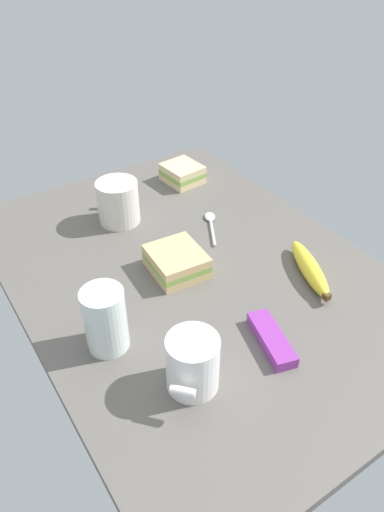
{
  "coord_description": "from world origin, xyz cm",
  "views": [
    {
      "loc": [
        58.98,
        -39.09,
        59.48
      ],
      "look_at": [
        0.0,
        0.0,
        5.0
      ],
      "focal_mm": 33.16,
      "sensor_mm": 36.0,
      "label": 1
    }
  ],
  "objects_px": {
    "sandwich_side": "(177,262)",
    "spoon": "(211,223)",
    "glass_of_milk": "(106,322)",
    "banana": "(310,268)",
    "sandwich_main": "(182,173)",
    "snack_bar": "(273,338)",
    "coffee_mug_milky": "(118,201)",
    "coffee_mug_black": "(193,363)"
  },
  "relations": [
    {
      "from": "glass_of_milk",
      "to": "spoon",
      "type": "height_order",
      "value": "glass_of_milk"
    },
    {
      "from": "sandwich_side",
      "to": "spoon",
      "type": "bearing_deg",
      "value": 122.66
    },
    {
      "from": "coffee_mug_milky",
      "to": "spoon",
      "type": "xyz_separation_m",
      "value": [
        0.12,
        0.16,
        -0.04
      ]
    },
    {
      "from": "glass_of_milk",
      "to": "snack_bar",
      "type": "distance_m",
      "value": 0.27
    },
    {
      "from": "coffee_mug_milky",
      "to": "sandwich_side",
      "type": "xyz_separation_m",
      "value": [
        0.22,
        0.01,
        -0.03
      ]
    },
    {
      "from": "spoon",
      "to": "snack_bar",
      "type": "height_order",
      "value": "snack_bar"
    },
    {
      "from": "sandwich_side",
      "to": "spoon",
      "type": "height_order",
      "value": "sandwich_side"
    },
    {
      "from": "sandwich_side",
      "to": "banana",
      "type": "height_order",
      "value": "sandwich_side"
    },
    {
      "from": "glass_of_milk",
      "to": "snack_bar",
      "type": "relative_size",
      "value": 0.96
    },
    {
      "from": "coffee_mug_black",
      "to": "banana",
      "type": "distance_m",
      "value": 0.33
    },
    {
      "from": "sandwich_main",
      "to": "banana",
      "type": "distance_m",
      "value": 0.44
    },
    {
      "from": "sandwich_main",
      "to": "snack_bar",
      "type": "height_order",
      "value": "sandwich_main"
    },
    {
      "from": "glass_of_milk",
      "to": "spoon",
      "type": "distance_m",
      "value": 0.39
    },
    {
      "from": "banana",
      "to": "sandwich_main",
      "type": "bearing_deg",
      "value": -179.85
    },
    {
      "from": "sandwich_main",
      "to": "glass_of_milk",
      "type": "distance_m",
      "value": 0.55
    },
    {
      "from": "coffee_mug_black",
      "to": "coffee_mug_milky",
      "type": "xyz_separation_m",
      "value": [
        -0.45,
        0.11,
        0.0
      ]
    },
    {
      "from": "sandwich_main",
      "to": "spoon",
      "type": "height_order",
      "value": "sandwich_main"
    },
    {
      "from": "spoon",
      "to": "sandwich_side",
      "type": "bearing_deg",
      "value": -57.34
    },
    {
      "from": "spoon",
      "to": "glass_of_milk",
      "type": "bearing_deg",
      "value": -60.31
    },
    {
      "from": "coffee_mug_milky",
      "to": "sandwich_main",
      "type": "bearing_deg",
      "value": 109.48
    },
    {
      "from": "sandwich_main",
      "to": "spoon",
      "type": "bearing_deg",
      "value": -15.0
    },
    {
      "from": "banana",
      "to": "snack_bar",
      "type": "distance_m",
      "value": 0.19
    },
    {
      "from": "sandwich_side",
      "to": "glass_of_milk",
      "type": "xyz_separation_m",
      "value": [
        0.1,
        -0.19,
        0.03
      ]
    },
    {
      "from": "banana",
      "to": "spoon",
      "type": "distance_m",
      "value": 0.25
    },
    {
      "from": "banana",
      "to": "spoon",
      "type": "bearing_deg",
      "value": -167.46
    },
    {
      "from": "banana",
      "to": "snack_bar",
      "type": "xyz_separation_m",
      "value": [
        0.09,
        -0.17,
        -0.01
      ]
    },
    {
      "from": "coffee_mug_black",
      "to": "snack_bar",
      "type": "height_order",
      "value": "coffee_mug_black"
    },
    {
      "from": "sandwich_side",
      "to": "spoon",
      "type": "relative_size",
      "value": 0.96
    },
    {
      "from": "coffee_mug_black",
      "to": "snack_bar",
      "type": "distance_m",
      "value": 0.16
    },
    {
      "from": "coffee_mug_black",
      "to": "sandwich_main",
      "type": "relative_size",
      "value": 0.96
    },
    {
      "from": "glass_of_milk",
      "to": "banana",
      "type": "xyz_separation_m",
      "value": [
        0.05,
        0.39,
        -0.03
      ]
    },
    {
      "from": "sandwich_side",
      "to": "banana",
      "type": "distance_m",
      "value": 0.25
    },
    {
      "from": "coffee_mug_black",
      "to": "spoon",
      "type": "relative_size",
      "value": 0.79
    },
    {
      "from": "sandwich_side",
      "to": "coffee_mug_milky",
      "type": "bearing_deg",
      "value": -176.98
    },
    {
      "from": "coffee_mug_milky",
      "to": "snack_bar",
      "type": "relative_size",
      "value": 0.97
    },
    {
      "from": "coffee_mug_milky",
      "to": "snack_bar",
      "type": "distance_m",
      "value": 0.46
    },
    {
      "from": "sandwich_main",
      "to": "sandwich_side",
      "type": "height_order",
      "value": "same"
    },
    {
      "from": "coffee_mug_milky",
      "to": "sandwich_main",
      "type": "xyz_separation_m",
      "value": [
        -0.07,
        0.21,
        -0.03
      ]
    },
    {
      "from": "glass_of_milk",
      "to": "coffee_mug_milky",
      "type": "bearing_deg",
      "value": 150.51
    },
    {
      "from": "snack_bar",
      "to": "glass_of_milk",
      "type": "bearing_deg",
      "value": -107.2
    },
    {
      "from": "coffee_mug_black",
      "to": "coffee_mug_milky",
      "type": "distance_m",
      "value": 0.47
    },
    {
      "from": "spoon",
      "to": "sandwich_main",
      "type": "bearing_deg",
      "value": 165.0
    }
  ]
}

